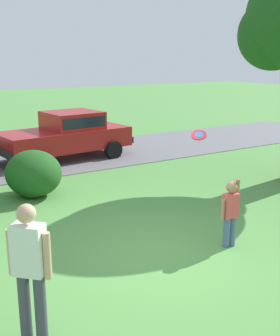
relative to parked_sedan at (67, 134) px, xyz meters
The scene contains 7 objects.
ground_plane 7.71m from the parked_sedan, 101.35° to the right, with size 80.00×80.00×0.00m, color #518E42.
driveway_strip 1.74m from the parked_sedan, behind, with size 28.00×4.40×0.02m, color slate.
shrub_centre_left 4.01m from the parked_sedan, 124.40° to the right, with size 1.34×1.48×1.13m.
parked_sedan is the anchor object (origin of this frame).
child_thrower 7.97m from the parked_sedan, 91.83° to the right, with size 0.47×0.23×1.29m.
frisbee 7.24m from the parked_sedan, 92.85° to the right, with size 0.30×0.27×0.21m.
adult_onlooker 9.64m from the parked_sedan, 115.09° to the right, with size 0.41×0.41×1.74m.
Camera 1 is at (-3.87, -5.62, 3.29)m, focal length 45.87 mm.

